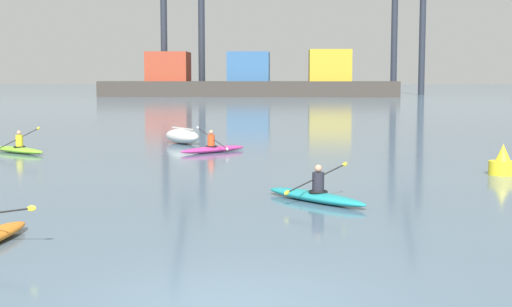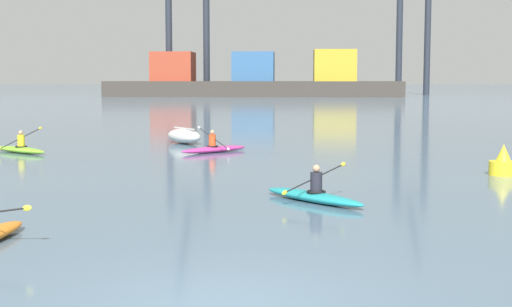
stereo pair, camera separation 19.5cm
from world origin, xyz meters
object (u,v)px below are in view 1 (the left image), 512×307
at_px(gantry_crane_west, 182,7).
at_px(kayak_magenta, 213,148).
at_px(kayak_teal, 316,195).
at_px(kayak_lime, 18,149).
at_px(gantry_crane_west_mid, 409,13).
at_px(capsized_dinghy, 182,136).
at_px(channel_buoy, 503,164).
at_px(container_barge, 249,81).

distance_m(gantry_crane_west, kayak_magenta, 106.01).
bearing_deg(kayak_teal, kayak_lime, 135.56).
distance_m(gantry_crane_west_mid, capsized_dinghy, 111.58).
bearing_deg(gantry_crane_west, kayak_magenta, -81.19).
bearing_deg(capsized_dinghy, gantry_crane_west_mid, 75.37).
bearing_deg(gantry_crane_west_mid, capsized_dinghy, -104.63).
bearing_deg(capsized_dinghy, kayak_magenta, -65.76).
bearing_deg(kayak_lime, capsized_dinghy, 37.74).
xyz_separation_m(capsized_dinghy, kayak_magenta, (1.90, -4.21, -0.18)).
distance_m(capsized_dinghy, kayak_magenta, 4.62).
relative_size(channel_buoy, kayak_teal, 0.34).
bearing_deg(container_barge, capsized_dinghy, -89.01).
relative_size(gantry_crane_west, channel_buoy, 34.07).
relative_size(capsized_dinghy, kayak_lime, 0.89).
bearing_deg(kayak_lime, gantry_crane_west, 94.37).
bearing_deg(gantry_crane_west_mid, kayak_magenta, -103.17).
distance_m(gantry_crane_west, kayak_lime, 105.66).
relative_size(channel_buoy, kayak_magenta, 0.35).
height_order(gantry_crane_west, kayak_teal, gantry_crane_west).
xyz_separation_m(gantry_crane_west_mid, kayak_teal, (-22.17, -123.48, -15.33)).
bearing_deg(kayak_magenta, channel_buoy, -34.05).
bearing_deg(kayak_magenta, kayak_teal, -72.62).
xyz_separation_m(channel_buoy, kayak_lime, (-18.18, 6.23, -0.19)).
height_order(gantry_crane_west_mid, channel_buoy, gantry_crane_west_mid).
relative_size(container_barge, kayak_lime, 16.53).
xyz_separation_m(capsized_dinghy, channel_buoy, (11.98, -11.03, 0.01)).
bearing_deg(channel_buoy, capsized_dinghy, 137.37).
xyz_separation_m(container_barge, gantry_crane_west, (-12.55, 6.02, 13.24)).
relative_size(container_barge, channel_buoy, 51.09).
relative_size(channel_buoy, kayak_lime, 0.32).
bearing_deg(kayak_lime, gantry_crane_west_mid, 73.02).
height_order(kayak_magenta, kayak_teal, kayak_magenta).
xyz_separation_m(capsized_dinghy, kayak_lime, (-6.20, -4.80, -0.18)).
bearing_deg(kayak_lime, channel_buoy, -18.91).
distance_m(container_barge, kayak_teal, 110.14).
bearing_deg(gantry_crane_west, kayak_lime, -85.63).
distance_m(container_barge, gantry_crane_west_mid, 34.93).
relative_size(gantry_crane_west, kayak_lime, 11.02).
distance_m(container_barge, kayak_lime, 98.29).
relative_size(container_barge, capsized_dinghy, 18.64).
distance_m(gantry_crane_west, kayak_teal, 118.64).
height_order(channel_buoy, kayak_teal, channel_buoy).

